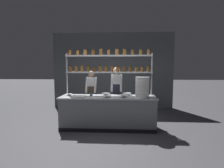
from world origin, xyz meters
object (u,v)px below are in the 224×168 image
object	(u,v)px
prep_bowl_near_left	(124,96)
serving_cup_front	(91,95)
spice_shelf_unit	(109,65)
prep_bowl_center_front	(127,94)
container_stack	(142,87)
chef_left	(91,92)
chef_center	(117,90)
prep_bowl_near_right	(69,95)
cutting_board	(79,96)
prep_bowl_far_left	(106,95)
prep_bowl_center_back	(107,97)

from	to	relation	value
prep_bowl_near_left	serving_cup_front	distance (m)	0.96
spice_shelf_unit	prep_bowl_center_front	size ratio (longest dim) A/B	9.82
container_stack	prep_bowl_center_front	size ratio (longest dim) A/B	2.14
container_stack	prep_bowl_center_front	xyz separation A→B (m)	(-0.40, 0.37, -0.25)
chef_left	serving_cup_front	xyz separation A→B (m)	(0.13, -0.79, 0.03)
chef_center	prep_bowl_near_right	distance (m)	1.49
cutting_board	prep_bowl_far_left	size ratio (longest dim) A/B	1.50
prep_bowl_far_left	serving_cup_front	bearing A→B (deg)	-171.08
prep_bowl_center_front	prep_bowl_near_right	distance (m)	1.69
chef_center	prep_bowl_near_right	xyz separation A→B (m)	(-1.37, -0.57, -0.08)
serving_cup_front	prep_bowl_center_back	bearing A→B (deg)	-27.72
cutting_board	prep_bowl_center_front	xyz separation A→B (m)	(1.34, 0.33, 0.02)
chef_center	spice_shelf_unit	bearing A→B (deg)	-122.38
prep_bowl_center_back	serving_cup_front	bearing A→B (deg)	152.28
prep_bowl_center_back	prep_bowl_far_left	bearing A→B (deg)	102.37
prep_bowl_center_front	prep_bowl_far_left	distance (m)	0.62
prep_bowl_center_back	serving_cup_front	xyz separation A→B (m)	(-0.48, 0.25, 0.01)
spice_shelf_unit	chef_center	size ratio (longest dim) A/B	1.48
container_stack	prep_bowl_center_back	xyz separation A→B (m)	(-0.94, -0.06, -0.25)
prep_bowl_near_left	serving_cup_front	size ratio (longest dim) A/B	3.29
chef_left	prep_bowl_far_left	world-z (taller)	chef_left
container_stack	prep_bowl_near_right	world-z (taller)	container_stack
container_stack	chef_left	bearing A→B (deg)	147.65
prep_bowl_near_left	prep_bowl_center_back	distance (m)	0.46
chef_left	prep_bowl_center_back	world-z (taller)	chef_left
chef_left	prep_bowl_far_left	size ratio (longest dim) A/B	6.11
prep_bowl_center_front	serving_cup_front	world-z (taller)	serving_cup_front
spice_shelf_unit	prep_bowl_center_front	distance (m)	1.01
prep_bowl_near_left	prep_bowl_center_back	xyz separation A→B (m)	(-0.45, -0.05, -0.01)
spice_shelf_unit	prep_bowl_center_back	bearing A→B (deg)	-89.85
prep_bowl_near_right	serving_cup_front	distance (m)	0.67
prep_bowl_near_right	prep_bowl_far_left	xyz separation A→B (m)	(1.08, 0.01, 0.01)
cutting_board	prep_bowl_near_left	size ratio (longest dim) A/B	1.47
chef_center	container_stack	xyz separation A→B (m)	(0.72, -0.83, 0.18)
cutting_board	prep_bowl_far_left	xyz separation A→B (m)	(0.73, 0.22, 0.02)
spice_shelf_unit	chef_center	distance (m)	0.88
container_stack	prep_bowl_near_right	size ratio (longest dim) A/B	3.04
chef_left	prep_bowl_center_front	distance (m)	1.32
spice_shelf_unit	cutting_board	bearing A→B (deg)	-150.73
spice_shelf_unit	serving_cup_front	world-z (taller)	spice_shelf_unit
container_stack	prep_bowl_center_back	bearing A→B (deg)	-176.59
container_stack	serving_cup_front	bearing A→B (deg)	172.08
chef_center	container_stack	bearing A→B (deg)	-47.56
chef_left	prep_bowl_center_front	bearing A→B (deg)	-25.76
spice_shelf_unit	prep_bowl_near_right	world-z (taller)	spice_shelf_unit
prep_bowl_near_left	prep_bowl_near_right	xyz separation A→B (m)	(-1.60, 0.26, -0.01)
container_stack	prep_bowl_far_left	size ratio (longest dim) A/B	2.12
prep_bowl_center_front	prep_bowl_near_right	bearing A→B (deg)	-176.35
container_stack	prep_bowl_center_back	size ratio (longest dim) A/B	2.51
container_stack	prep_bowl_near_left	xyz separation A→B (m)	(-0.49, -0.01, -0.25)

